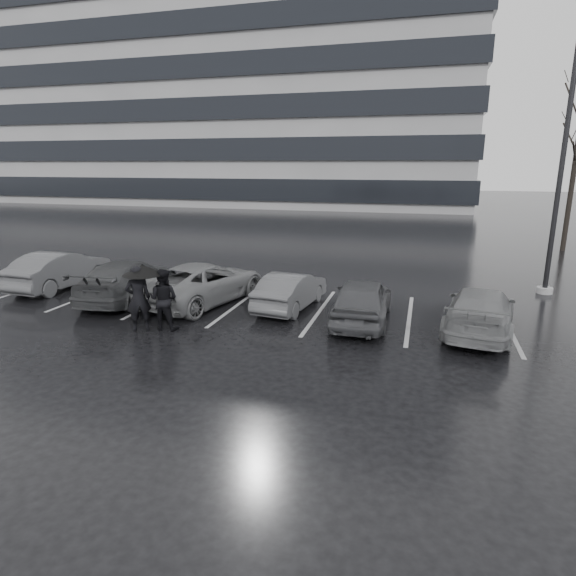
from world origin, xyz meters
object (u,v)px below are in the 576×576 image
at_px(car_west_b, 204,282).
at_px(tree_north, 574,170).
at_px(car_west_c, 129,280).
at_px(car_east, 480,310).
at_px(pedestrian_right, 164,299).
at_px(car_west_a, 291,290).
at_px(lamp_post, 562,163).
at_px(car_west_d, 60,270).
at_px(car_main, 362,300).
at_px(pedestrian_left, 138,298).

height_order(car_west_b, tree_north, tree_north).
bearing_deg(tree_north, car_west_b, -134.84).
height_order(car_west_b, car_west_c, car_west_c).
height_order(car_east, pedestrian_right, pedestrian_right).
relative_size(car_west_a, tree_north, 0.43).
distance_m(car_east, lamp_post, 7.02).
bearing_deg(car_west_c, car_west_d, -15.83).
xyz_separation_m(car_west_c, tree_north, (17.10, 14.89, 3.56)).
height_order(car_west_b, pedestrian_right, pedestrian_right).
distance_m(car_west_a, tree_north, 18.72).
xyz_separation_m(car_west_b, tree_north, (14.43, 14.51, 3.57)).
relative_size(car_west_b, tree_north, 0.58).
bearing_deg(car_main, car_west_d, -6.03).
bearing_deg(car_west_c, car_main, 173.01).
bearing_deg(car_west_b, pedestrian_right, 106.16).
bearing_deg(car_west_d, car_west_b, 179.16).
bearing_deg(car_west_b, tree_north, -121.00).
distance_m(car_west_d, tree_north, 25.21).
bearing_deg(car_east, pedestrian_right, 22.97).
distance_m(car_west_a, car_east, 5.75).
xyz_separation_m(pedestrian_right, lamp_post, (11.36, 7.25, 3.72)).
height_order(car_west_c, tree_north, tree_north).
bearing_deg(tree_north, car_west_a, -128.35).
height_order(car_main, car_west_b, car_west_b).
bearing_deg(pedestrian_left, lamp_post, 174.01).
distance_m(car_west_d, car_east, 14.86).
bearing_deg(tree_north, lamp_post, -106.34).
bearing_deg(pedestrian_right, car_west_d, -29.30).
bearing_deg(car_east, pedestrian_left, 23.80).
relative_size(car_east, lamp_post, 0.43).
distance_m(car_main, car_west_d, 11.58).
xyz_separation_m(car_west_a, lamp_post, (8.43, 4.31, 4.00)).
height_order(car_west_b, pedestrian_left, pedestrian_left).
bearing_deg(car_main, car_west_b, -8.38).
bearing_deg(car_west_c, car_west_a, -179.85).
bearing_deg(car_west_a, pedestrian_right, 51.92).
relative_size(car_west_d, pedestrian_left, 2.28).
relative_size(pedestrian_left, tree_north, 0.22).
distance_m(pedestrian_right, lamp_post, 13.98).
relative_size(car_east, tree_north, 0.51).
bearing_deg(tree_north, car_west_d, -145.29).
distance_m(car_west_d, lamp_post, 18.46).
xyz_separation_m(car_west_b, car_west_c, (-2.67, -0.38, 0.00)).
distance_m(car_main, lamp_post, 8.82).
xyz_separation_m(car_west_d, tree_north, (20.52, 14.22, 3.55)).
distance_m(car_main, car_east, 3.29).
xyz_separation_m(car_west_c, lamp_post, (14.14, 4.80, 3.91)).
distance_m(car_west_a, pedestrian_left, 4.81).
height_order(car_west_b, car_east, car_west_b).
xyz_separation_m(car_west_a, pedestrian_right, (-2.92, -2.94, 0.28)).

